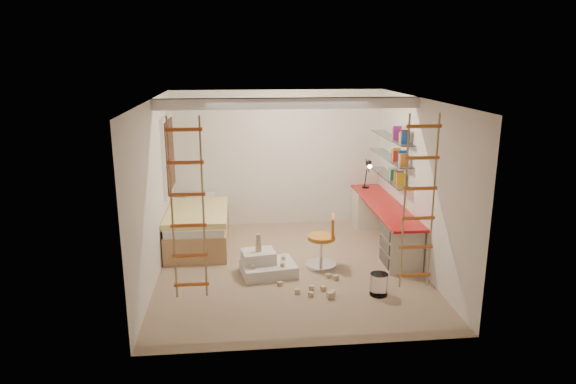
{
  "coord_description": "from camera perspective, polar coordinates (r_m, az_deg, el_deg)",
  "views": [
    {
      "loc": [
        -0.78,
        -7.39,
        3.2
      ],
      "look_at": [
        0.0,
        0.3,
        1.15
      ],
      "focal_mm": 32.0,
      "sensor_mm": 36.0,
      "label": 1
    }
  ],
  "objects": [
    {
      "name": "floor",
      "position": [
        8.09,
        0.22,
        -8.44
      ],
      "size": [
        4.5,
        4.5,
        0.0
      ],
      "primitive_type": "plane",
      "color": "tan",
      "rests_on": "ground"
    },
    {
      "name": "bed",
      "position": [
        9.11,
        -9.92,
        -3.74
      ],
      "size": [
        1.02,
        2.0,
        0.69
      ],
      "color": "#AD7F51",
      "rests_on": "floor"
    },
    {
      "name": "window_frame",
      "position": [
        9.12,
        -13.22,
        4.04
      ],
      "size": [
        0.06,
        1.15,
        1.35
      ],
      "primitive_type": "cube",
      "color": "white",
      "rests_on": "wall_left"
    },
    {
      "name": "books",
      "position": [
        9.07,
        11.34,
        4.41
      ],
      "size": [
        0.14,
        0.52,
        0.92
      ],
      "color": "yellow",
      "rests_on": "shelves"
    },
    {
      "name": "play_platform",
      "position": [
        7.85,
        -2.51,
        -8.12
      ],
      "size": [
        0.88,
        0.73,
        0.35
      ],
      "color": "silver",
      "rests_on": "floor"
    },
    {
      "name": "desk",
      "position": [
        9.06,
        10.52,
        -3.37
      ],
      "size": [
        0.56,
        2.8,
        0.75
      ],
      "color": "red",
      "rests_on": "floor"
    },
    {
      "name": "rope_ladder_right",
      "position": [
        6.26,
        14.33,
        -1.25
      ],
      "size": [
        0.41,
        0.04,
        2.13
      ],
      "primitive_type": null,
      "color": "orange",
      "rests_on": "ceiling"
    },
    {
      "name": "ceiling_beam",
      "position": [
        7.76,
        0.0,
        9.82
      ],
      "size": [
        4.0,
        0.18,
        0.16
      ],
      "primitive_type": "cube",
      "color": "white",
      "rests_on": "ceiling"
    },
    {
      "name": "shelves",
      "position": [
        9.08,
        11.31,
        3.78
      ],
      "size": [
        0.25,
        1.8,
        0.71
      ],
      "color": "white",
      "rests_on": "wall_right"
    },
    {
      "name": "waste_bin",
      "position": [
        7.29,
        10.07,
        -10.07
      ],
      "size": [
        0.25,
        0.25,
        0.31
      ],
      "primitive_type": "cylinder",
      "color": "white",
      "rests_on": "floor"
    },
    {
      "name": "toy_blocks",
      "position": [
        7.52,
        0.82,
        -8.92
      ],
      "size": [
        1.28,
        1.07,
        0.62
      ],
      "color": "#CCB284",
      "rests_on": "floor"
    },
    {
      "name": "window_blind",
      "position": [
        9.12,
        -12.97,
        4.05
      ],
      "size": [
        0.02,
        1.0,
        1.2
      ],
      "primitive_type": "cube",
      "color": "#4C2D1E",
      "rests_on": "window_frame"
    },
    {
      "name": "rope_ladder_left",
      "position": [
        5.92,
        -11.08,
        -2.0
      ],
      "size": [
        0.41,
        0.04,
        2.13
      ],
      "primitive_type": null,
      "color": "#C94C22",
      "rests_on": "ceiling"
    },
    {
      "name": "task_lamp",
      "position": [
        9.75,
        8.91,
        2.46
      ],
      "size": [
        0.14,
        0.36,
        0.57
      ],
      "color": "black",
      "rests_on": "desk"
    },
    {
      "name": "swivel_chair",
      "position": [
        8.06,
        3.88,
        -6.24
      ],
      "size": [
        0.57,
        0.57,
        0.83
      ],
      "color": "orange",
      "rests_on": "floor"
    }
  ]
}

